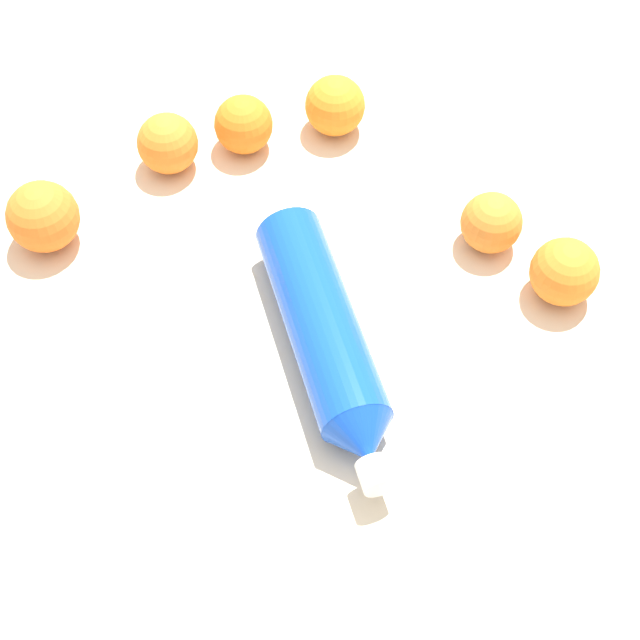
% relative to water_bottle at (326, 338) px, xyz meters
% --- Properties ---
extents(ground_plane, '(2.40, 2.40, 0.00)m').
position_rel_water_bottle_xyz_m(ground_plane, '(0.02, -0.04, -0.03)').
color(ground_plane, beige).
extents(water_bottle, '(0.30, 0.10, 0.07)m').
position_rel_water_bottle_xyz_m(water_bottle, '(0.00, 0.00, 0.00)').
color(water_bottle, blue).
rests_on(water_bottle, ground_plane).
extents(orange_0, '(0.07, 0.07, 0.07)m').
position_rel_water_bottle_xyz_m(orange_0, '(-0.02, -0.25, 0.00)').
color(orange_0, orange).
rests_on(orange_0, ground_plane).
extents(orange_1, '(0.07, 0.07, 0.07)m').
position_rel_water_bottle_xyz_m(orange_1, '(0.25, 0.21, 0.00)').
color(orange_1, orange).
rests_on(orange_1, ground_plane).
extents(orange_2, '(0.06, 0.06, 0.06)m').
position_rel_water_bottle_xyz_m(orange_2, '(0.07, -0.21, -0.00)').
color(orange_2, orange).
rests_on(orange_2, ground_plane).
extents(orange_3, '(0.07, 0.07, 0.07)m').
position_rel_water_bottle_xyz_m(orange_3, '(0.30, 0.06, -0.00)').
color(orange_3, orange).
rests_on(orange_3, ground_plane).
extents(orange_4, '(0.07, 0.07, 0.07)m').
position_rel_water_bottle_xyz_m(orange_4, '(0.28, -0.13, 0.00)').
color(orange_4, orange).
rests_on(orange_4, ground_plane).
extents(orange_5, '(0.07, 0.07, 0.07)m').
position_rel_water_bottle_xyz_m(orange_5, '(0.30, -0.03, -0.00)').
color(orange_5, orange).
rests_on(orange_5, ground_plane).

